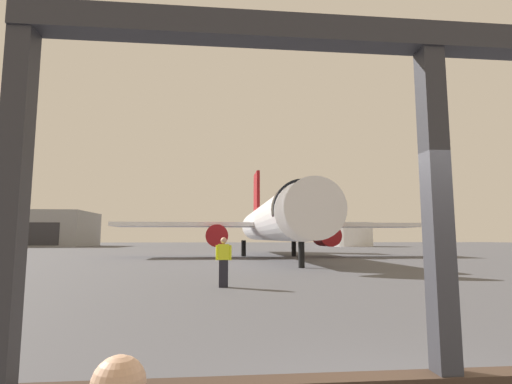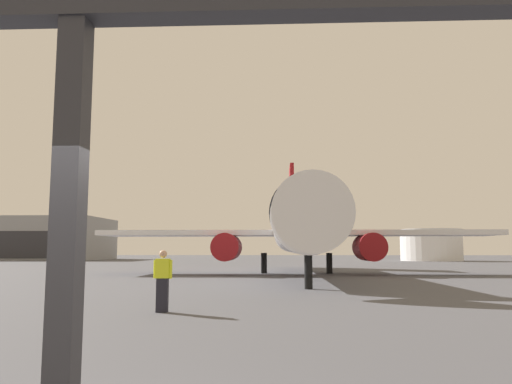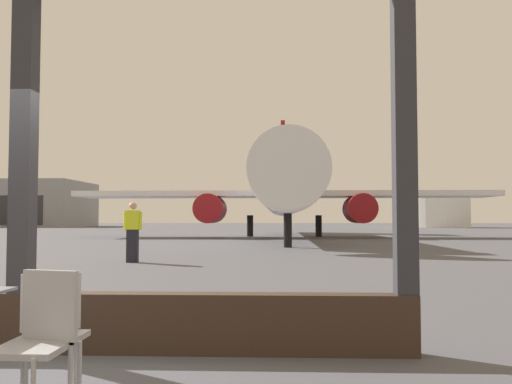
{
  "view_description": "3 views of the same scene",
  "coord_description": "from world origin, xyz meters",
  "px_view_note": "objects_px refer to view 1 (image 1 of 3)",
  "views": [
    {
      "loc": [
        -1.97,
        -3.32,
        1.72
      ],
      "look_at": [
        -0.04,
        16.39,
        4.07
      ],
      "focal_mm": 27.22,
      "sensor_mm": 36.0,
      "label": 1
    },
    {
      "loc": [
        1.52,
        -3.54,
        1.76
      ],
      "look_at": [
        0.65,
        16.02,
        4.02
      ],
      "focal_mm": 34.91,
      "sensor_mm": 36.0,
      "label": 2
    },
    {
      "loc": [
        2.46,
        -5.2,
        1.27
      ],
      "look_at": [
        1.54,
        17.29,
        2.35
      ],
      "focal_mm": 38.67,
      "sensor_mm": 36.0,
      "label": 3
    }
  ],
  "objects_px": {
    "distant_hangar": "(38,229)",
    "airplane": "(272,221)",
    "ground_crew_worker": "(224,261)",
    "fuel_storage_tank": "(350,235)"
  },
  "relations": [
    {
      "from": "distant_hangar",
      "to": "airplane",
      "type": "bearing_deg",
      "value": -50.1
    },
    {
      "from": "ground_crew_worker",
      "to": "fuel_storage_tank",
      "type": "relative_size",
      "value": 0.19
    },
    {
      "from": "distant_hangar",
      "to": "fuel_storage_tank",
      "type": "distance_m",
      "value": 64.5
    },
    {
      "from": "fuel_storage_tank",
      "to": "ground_crew_worker",
      "type": "bearing_deg",
      "value": -112.72
    },
    {
      "from": "ground_crew_worker",
      "to": "fuel_storage_tank",
      "type": "xyz_separation_m",
      "value": [
        26.93,
        64.34,
        1.53
      ]
    },
    {
      "from": "distant_hangar",
      "to": "fuel_storage_tank",
      "type": "height_order",
      "value": "distant_hangar"
    },
    {
      "from": "distant_hangar",
      "to": "fuel_storage_tank",
      "type": "relative_size",
      "value": 2.23
    },
    {
      "from": "airplane",
      "to": "fuel_storage_tank",
      "type": "relative_size",
      "value": 3.45
    },
    {
      "from": "airplane",
      "to": "fuel_storage_tank",
      "type": "height_order",
      "value": "airplane"
    },
    {
      "from": "distant_hangar",
      "to": "fuel_storage_tank",
      "type": "bearing_deg",
      "value": -5.7
    }
  ]
}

